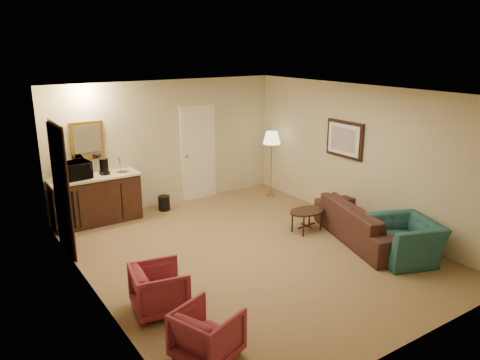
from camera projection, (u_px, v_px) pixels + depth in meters
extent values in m
plane|color=#9A814E|center=(250.00, 252.00, 7.68)|extent=(6.00, 6.00, 0.00)
cube|color=beige|center=(168.00, 144.00, 9.71)|extent=(5.00, 0.02, 2.60)
cube|color=beige|center=(90.00, 206.00, 5.98)|extent=(0.02, 6.00, 2.60)
cube|color=beige|center=(361.00, 156.00, 8.64)|extent=(0.02, 6.00, 2.60)
cube|color=white|center=(251.00, 92.00, 6.95)|extent=(5.00, 6.00, 0.02)
cube|color=#F2E7C6|center=(198.00, 153.00, 10.13)|extent=(0.82, 0.06, 2.05)
cube|color=black|center=(61.00, 191.00, 7.43)|extent=(0.06, 0.98, 2.10)
cube|color=gold|center=(87.00, 141.00, 8.74)|extent=(0.62, 0.04, 0.72)
cube|color=black|center=(344.00, 139.00, 8.87)|extent=(0.06, 0.90, 0.70)
cube|color=#381E11|center=(96.00, 199.00, 8.84)|extent=(1.64, 0.58, 0.92)
imported|color=black|center=(365.00, 216.00, 8.05)|extent=(1.28, 2.32, 0.87)
imported|color=#21534F|center=(406.00, 233.00, 7.32)|extent=(0.96, 1.17, 0.88)
imported|color=#983145|center=(159.00, 287.00, 5.91)|extent=(0.73, 0.77, 0.68)
imported|color=#983145|center=(207.00, 331.00, 5.03)|extent=(0.77, 0.79, 0.64)
cube|color=black|center=(307.00, 221.00, 8.50)|extent=(0.74, 0.54, 0.40)
cube|color=#C48A41|center=(271.00, 164.00, 10.37)|extent=(0.51, 0.51, 1.46)
cylinder|color=black|center=(164.00, 203.00, 9.59)|extent=(0.25, 0.25, 0.30)
imported|color=black|center=(73.00, 169.00, 8.48)|extent=(0.60, 0.38, 0.39)
cylinder|color=black|center=(104.00, 166.00, 8.79)|extent=(0.18, 0.18, 0.31)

